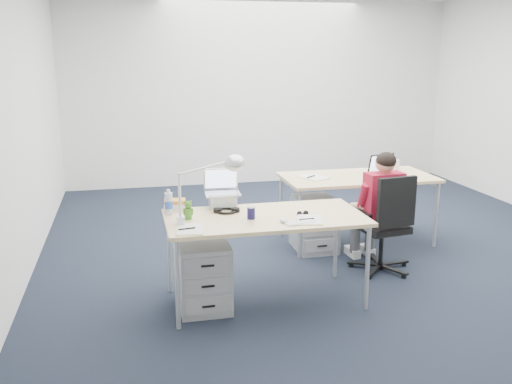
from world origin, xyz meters
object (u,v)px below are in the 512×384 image
headphones (227,210)px  sunglasses (303,214)px  desk_far (358,180)px  can_koozie (251,212)px  book_stack (176,205)px  cordless_phone (188,211)px  desk_near (265,221)px  drawer_pedestal_near (203,275)px  far_cup (396,165)px  computer_mouse (284,220)px  drawer_pedestal_far (314,224)px  wireless_keyboard (301,222)px  water_bottle (169,202)px  bear_figurine (188,210)px  desk_lamp (201,188)px  office_chair (383,244)px  silver_laptop (223,189)px  seated_person (376,209)px  dark_laptop (388,165)px

headphones → sunglasses: bearing=-12.4°
desk_far → can_koozie: can_koozie is taller
book_stack → cordless_phone: (0.07, -0.30, 0.03)m
desk_near → drawer_pedestal_near: bearing=-178.6°
desk_far → far_cup: 0.61m
computer_mouse → book_stack: size_ratio=0.47×
drawer_pedestal_far → wireless_keyboard: (-0.59, -1.38, 0.46)m
desk_far → wireless_keyboard: 1.88m
desk_near → headphones: size_ratio=7.33×
water_bottle → bear_figurine: size_ratio=1.35×
headphones → desk_lamp: (-0.24, -0.26, 0.26)m
desk_far → drawer_pedestal_near: size_ratio=2.91×
water_bottle → office_chair: bearing=4.9°
office_chair → headphones: 1.61m
headphones → bear_figurine: 0.36m
sunglasses → far_cup: bearing=37.3°
drawer_pedestal_far → desk_lamp: size_ratio=1.00×
desk_lamp → wireless_keyboard: bearing=6.5°
desk_far → cordless_phone: (-1.94, -1.21, 0.11)m
silver_laptop → computer_mouse: bearing=-52.4°
wireless_keyboard → cordless_phone: size_ratio=1.81×
computer_mouse → sunglasses: (0.21, 0.17, -0.00)m
can_koozie → book_stack: (-0.56, 0.40, -0.01)m
silver_laptop → far_cup: 2.46m
headphones → far_cup: bearing=39.1°
desk_lamp → computer_mouse: bearing=8.3°
cordless_phone → far_cup: size_ratio=1.26×
headphones → bear_figurine: bear_figurine is taller
wireless_keyboard → desk_lamp: size_ratio=0.45×
silver_laptop → desk_lamp: bearing=-116.0°
desk_far → book_stack: 2.21m
seated_person → book_stack: bearing=-178.6°
dark_laptop → computer_mouse: bearing=-154.4°
drawer_pedestal_near → water_bottle: water_bottle is taller
drawer_pedestal_far → bear_figurine: bearing=-142.8°
water_bottle → bear_figurine: 0.22m
seated_person → can_koozie: (-1.35, -0.61, 0.22)m
desk_near → book_stack: bearing=153.0°
can_koozie → dark_laptop: (1.77, 1.25, 0.07)m
drawer_pedestal_near → desk_lamp: size_ratio=1.00×
desk_near → dark_laptop: (1.64, 1.20, 0.16)m
cordless_phone → book_stack: bearing=119.7°
desk_far → book_stack: book_stack is taller
desk_near → cordless_phone: 0.62m
office_chair → wireless_keyboard: office_chair is taller
desk_near → bear_figurine: (-0.61, 0.05, 0.12)m
desk_near → headphones: headphones is taller
drawer_pedestal_far → cordless_phone: bearing=-142.8°
silver_laptop → sunglasses: bearing=-30.3°
sunglasses → computer_mouse: bearing=-148.0°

